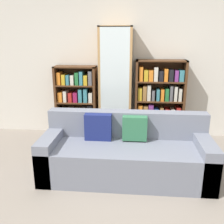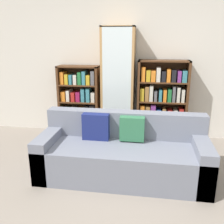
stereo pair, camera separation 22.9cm
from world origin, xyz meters
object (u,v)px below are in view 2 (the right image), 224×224
at_px(bookshelf_left, 80,103).
at_px(bookshelf_right, 162,103).
at_px(couch, 122,154).
at_px(wine_bottle, 155,140).
at_px(display_cabinet, 118,85).

xyz_separation_m(bookshelf_left, bookshelf_right, (1.49, -0.00, 0.06)).
height_order(couch, bookshelf_left, bookshelf_left).
bearing_deg(couch, bookshelf_left, 124.90).
distance_m(couch, bookshelf_right, 1.52).
bearing_deg(bookshelf_right, couch, -111.50).
bearing_deg(bookshelf_left, wine_bottle, -16.85).
bearing_deg(wine_bottle, couch, -115.64).
bearing_deg(couch, bookshelf_right, 68.50).
bearing_deg(bookshelf_left, display_cabinet, -1.34).
height_order(bookshelf_right, wine_bottle, bookshelf_right).
xyz_separation_m(couch, wine_bottle, (0.45, 0.94, -0.15)).
bearing_deg(wine_bottle, display_cabinet, 149.38).
distance_m(display_cabinet, wine_bottle, 1.16).
bearing_deg(display_cabinet, bookshelf_left, 178.66).
bearing_deg(bookshelf_left, couch, -55.10).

